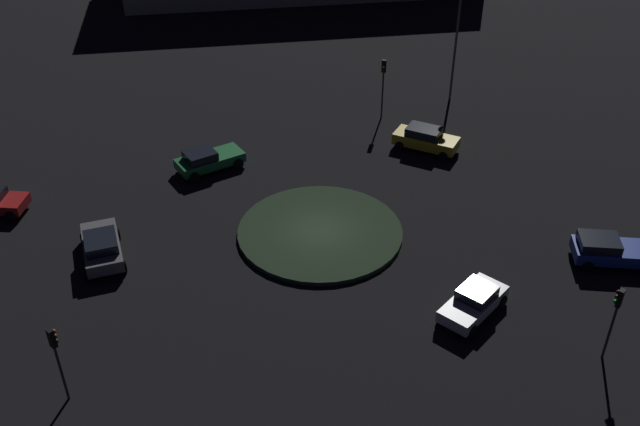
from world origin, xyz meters
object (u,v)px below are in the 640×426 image
at_px(car_blue, 613,250).
at_px(car_silver, 474,301).
at_px(car_yellow, 425,139).
at_px(traffic_light_northwest, 56,350).
at_px(traffic_light_southwest, 616,310).
at_px(traffic_light_east, 383,78).
at_px(streetlamp_southeast, 458,23).
at_px(car_green, 208,160).
at_px(car_grey, 102,246).

bearing_deg(car_blue, car_silver, -147.65).
bearing_deg(car_yellow, traffic_light_northwest, -102.32).
bearing_deg(traffic_light_southwest, traffic_light_northwest, 42.64).
distance_m(traffic_light_southwest, traffic_light_east, 25.45).
xyz_separation_m(traffic_light_southwest, traffic_light_east, (23.85, 8.89, 0.33)).
bearing_deg(traffic_light_southwest, car_silver, 7.85).
bearing_deg(car_yellow, traffic_light_southwest, -46.54).
bearing_deg(streetlamp_southeast, car_blue, -163.22).
bearing_deg(car_silver, streetlamp_southeast, -144.85).
xyz_separation_m(car_yellow, car_green, (-3.04, 14.21, -0.05)).
relative_size(car_silver, car_green, 0.90).
xyz_separation_m(car_yellow, car_grey, (-12.46, 18.46, -0.00)).
relative_size(car_blue, car_green, 1.01).
bearing_deg(car_green, streetlamp_southeast, -1.35).
distance_m(car_blue, car_green, 24.68).
distance_m(car_silver, traffic_light_southwest, 6.49).
height_order(car_yellow, traffic_light_southwest, traffic_light_southwest).
height_order(car_yellow, traffic_light_northwest, traffic_light_northwest).
bearing_deg(car_silver, car_blue, 157.71).
height_order(car_green, traffic_light_southwest, traffic_light_southwest).
xyz_separation_m(car_yellow, streetlamp_southeast, (7.87, -2.69, 5.24)).
bearing_deg(traffic_light_southwest, car_yellow, -36.73).
relative_size(car_silver, streetlamp_southeast, 0.47).
xyz_separation_m(car_green, streetlamp_southeast, (10.91, -16.90, 5.29)).
distance_m(car_green, traffic_light_east, 14.03).
distance_m(car_yellow, traffic_light_northwest, 28.21).
relative_size(car_grey, traffic_light_northwest, 1.16).
height_order(traffic_light_east, streetlamp_southeast, streetlamp_southeast).
relative_size(car_blue, traffic_light_southwest, 1.16).
relative_size(car_green, traffic_light_northwest, 1.15).
bearing_deg(car_grey, car_green, -44.91).
xyz_separation_m(traffic_light_east, streetlamp_southeast, (3.24, -5.41, 2.89)).
bearing_deg(traffic_light_east, streetlamp_southeast, 136.87).
bearing_deg(car_green, traffic_light_east, -0.49).
relative_size(car_yellow, streetlamp_southeast, 0.52).
height_order(car_grey, traffic_light_east, traffic_light_east).
height_order(car_silver, traffic_light_east, traffic_light_east).
bearing_deg(streetlamp_southeast, car_green, 122.84).
xyz_separation_m(car_yellow, traffic_light_east, (4.63, 2.71, 2.35)).
xyz_separation_m(car_silver, streetlamp_southeast, (24.24, -1.96, 5.32)).
height_order(car_silver, streetlamp_southeast, streetlamp_southeast).
bearing_deg(traffic_light_east, car_yellow, 46.31).
xyz_separation_m(car_blue, traffic_light_southwest, (-7.08, 2.55, 2.08)).
relative_size(car_silver, traffic_light_northwest, 1.03).
height_order(car_yellow, streetlamp_southeast, streetlamp_southeast).
height_order(car_blue, traffic_light_east, traffic_light_east).
xyz_separation_m(car_silver, traffic_light_east, (21.00, 3.45, 2.44)).
relative_size(car_yellow, car_green, 1.01).
bearing_deg(car_silver, traffic_light_northwest, -32.39).
height_order(car_yellow, traffic_light_east, traffic_light_east).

